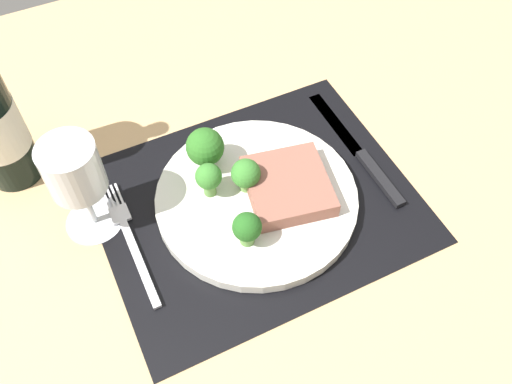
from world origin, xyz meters
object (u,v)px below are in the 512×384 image
object	(u,v)px
knife	(362,155)
fork	(131,241)
steak	(288,186)
wine_glass	(75,174)
plate	(257,199)

from	to	relation	value
knife	fork	bearing A→B (deg)	176.62
steak	wine_glass	bearing A→B (deg)	161.95
plate	wine_glass	world-z (taller)	wine_glass
plate	fork	distance (cm)	16.79
fork	plate	bearing A→B (deg)	-3.37
plate	wine_glass	bearing A→B (deg)	161.86
plate	fork	bearing A→B (deg)	175.14
plate	knife	world-z (taller)	plate
knife	wine_glass	world-z (taller)	wine_glass
fork	wine_glass	xyz separation A→B (cm)	(-3.17, 5.09, 9.33)
plate	steak	distance (cm)	4.49
wine_glass	knife	bearing A→B (deg)	-9.33
plate	steak	world-z (taller)	steak
steak	knife	distance (cm)	13.06
knife	wine_glass	xyz separation A→B (cm)	(-36.45, 5.98, 9.27)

